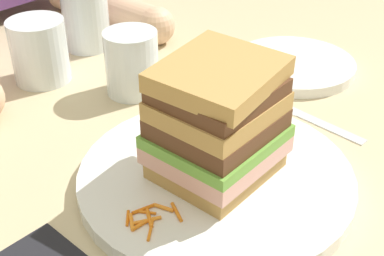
{
  "coord_description": "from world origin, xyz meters",
  "views": [
    {
      "loc": [
        -0.33,
        -0.27,
        0.36
      ],
      "look_at": [
        0.02,
        0.03,
        0.06
      ],
      "focal_mm": 49.62,
      "sensor_mm": 36.0,
      "label": 1
    }
  ],
  "objects_px": {
    "juice_glass": "(132,67)",
    "empty_tumbler_1": "(86,18)",
    "side_plate": "(294,65)",
    "sandwich": "(215,121)",
    "knife": "(300,114)",
    "main_plate": "(213,176)",
    "empty_tumbler_0": "(39,51)"
  },
  "relations": [
    {
      "from": "juice_glass",
      "to": "empty_tumbler_1",
      "type": "xyz_separation_m",
      "value": [
        0.06,
        0.16,
        0.01
      ]
    },
    {
      "from": "juice_glass",
      "to": "side_plate",
      "type": "relative_size",
      "value": 0.49
    },
    {
      "from": "sandwich",
      "to": "empty_tumbler_1",
      "type": "height_order",
      "value": "sandwich"
    },
    {
      "from": "knife",
      "to": "side_plate",
      "type": "xyz_separation_m",
      "value": [
        0.11,
        0.08,
        0.01
      ]
    },
    {
      "from": "main_plate",
      "to": "knife",
      "type": "relative_size",
      "value": 1.46
    },
    {
      "from": "side_plate",
      "to": "juice_glass",
      "type": "bearing_deg",
      "value": 147.31
    },
    {
      "from": "main_plate",
      "to": "empty_tumbler_1",
      "type": "height_order",
      "value": "empty_tumbler_1"
    },
    {
      "from": "main_plate",
      "to": "sandwich",
      "type": "bearing_deg",
      "value": -24.63
    },
    {
      "from": "sandwich",
      "to": "knife",
      "type": "height_order",
      "value": "sandwich"
    },
    {
      "from": "sandwich",
      "to": "side_plate",
      "type": "distance_m",
      "value": 0.31
    },
    {
      "from": "knife",
      "to": "side_plate",
      "type": "relative_size",
      "value": 1.1
    },
    {
      "from": "knife",
      "to": "juice_glass",
      "type": "height_order",
      "value": "juice_glass"
    },
    {
      "from": "main_plate",
      "to": "empty_tumbler_0",
      "type": "distance_m",
      "value": 0.34
    },
    {
      "from": "main_plate",
      "to": "side_plate",
      "type": "xyz_separation_m",
      "value": [
        0.29,
        0.08,
        -0.0
      ]
    },
    {
      "from": "juice_glass",
      "to": "side_plate",
      "type": "distance_m",
      "value": 0.25
    },
    {
      "from": "main_plate",
      "to": "juice_glass",
      "type": "distance_m",
      "value": 0.23
    },
    {
      "from": "juice_glass",
      "to": "empty_tumbler_1",
      "type": "relative_size",
      "value": 0.89
    },
    {
      "from": "side_plate",
      "to": "sandwich",
      "type": "bearing_deg",
      "value": -164.63
    },
    {
      "from": "knife",
      "to": "side_plate",
      "type": "distance_m",
      "value": 0.13
    },
    {
      "from": "empty_tumbler_1",
      "to": "empty_tumbler_0",
      "type": "bearing_deg",
      "value": -161.57
    },
    {
      "from": "empty_tumbler_0",
      "to": "empty_tumbler_1",
      "type": "xyz_separation_m",
      "value": [
        0.12,
        0.04,
        0.0
      ]
    },
    {
      "from": "main_plate",
      "to": "side_plate",
      "type": "relative_size",
      "value": 1.61
    },
    {
      "from": "knife",
      "to": "empty_tumbler_0",
      "type": "relative_size",
      "value": 2.22
    },
    {
      "from": "sandwich",
      "to": "empty_tumbler_1",
      "type": "relative_size",
      "value": 1.29
    },
    {
      "from": "knife",
      "to": "empty_tumbler_1",
      "type": "xyz_separation_m",
      "value": [
        -0.04,
        0.37,
        0.05
      ]
    },
    {
      "from": "main_plate",
      "to": "empty_tumbler_1",
      "type": "distance_m",
      "value": 0.4
    },
    {
      "from": "knife",
      "to": "empty_tumbler_0",
      "type": "height_order",
      "value": "empty_tumbler_0"
    },
    {
      "from": "juice_glass",
      "to": "side_plate",
      "type": "height_order",
      "value": "juice_glass"
    },
    {
      "from": "juice_glass",
      "to": "side_plate",
      "type": "bearing_deg",
      "value": -32.69
    },
    {
      "from": "sandwich",
      "to": "empty_tumbler_0",
      "type": "xyz_separation_m",
      "value": [
        0.02,
        0.34,
        -0.03
      ]
    },
    {
      "from": "juice_glass",
      "to": "empty_tumbler_0",
      "type": "relative_size",
      "value": 0.98
    },
    {
      "from": "juice_glass",
      "to": "sandwich",
      "type": "bearing_deg",
      "value": -111.61
    }
  ]
}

